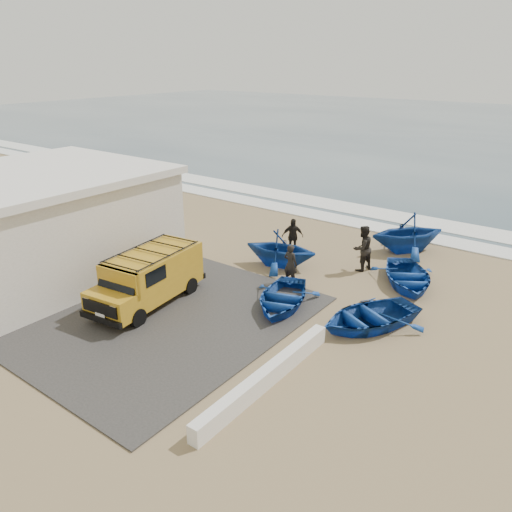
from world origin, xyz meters
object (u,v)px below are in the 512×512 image
Objects in this scene: fisherman_front at (291,264)px; fisherman_middle at (362,248)px; boat_near_left at (282,298)px; boat_mid_right at (407,277)px; building at (40,222)px; boat_near_right at (369,316)px; parapet at (266,377)px; van at (149,276)px; boat_far_left at (408,232)px; fisherman_back at (292,236)px; boat_mid_left at (280,248)px.

fisherman_middle is (1.70, 3.01, 0.16)m from fisherman_front.
boat_mid_right is at bearing 37.58° from boat_near_left.
building is at bearing 29.79° from fisherman_front.
boat_near_right is at bearing -119.46° from boat_mid_right.
fisherman_middle is (-1.52, 9.14, 0.73)m from parapet.
boat_near_left is 0.95× the size of boat_mid_right.
van is 12.32m from boat_far_left.
fisherman_back is at bearing 146.20° from boat_mid_right.
fisherman_middle is at bearing -37.78° from fisherman_back.
fisherman_front reaches higher than parapet.
boat_near_right is 1.18× the size of boat_mid_left.
building is 10.68m from fisherman_front.
boat_mid_left is 3.52m from fisherman_middle.
boat_far_left is (-1.68, 7.67, 0.56)m from boat_near_right.
fisherman_middle is (-2.39, 4.32, 0.62)m from boat_near_right.
boat_far_left is (11.68, 11.49, -1.22)m from building.
van is 9.06m from fisherman_middle.
parapet is at bearing -4.58° from building.
boat_mid_left is 1.85m from fisherman_front.
boat_near_left is at bearing -143.07° from boat_near_right.
boat_near_left is 5.45m from fisherman_back.
fisherman_back reaches higher than boat_near_right.
fisherman_middle reaches higher than boat_far_left.
van is 10.21m from boat_mid_right.
boat_near_left is 0.93× the size of boat_near_right.
van is 1.30× the size of boat_near_right.
boat_mid_right is 5.64m from fisherman_back.
fisherman_back reaches higher than boat_mid_right.
boat_near_left is 8.44m from boat_far_left.
fisherman_back is at bearing 0.14° from boat_mid_left.
fisherman_middle reaches higher than parapet.
van is 1.40× the size of boat_near_left.
parapet is 1.23× the size of van.
boat_mid_left is 1.88× the size of fisherman_front.
boat_far_left is (5.67, 10.94, -0.13)m from van.
boat_far_left is 3.42m from fisherman_middle.
parapet is 4.82m from boat_near_left.
boat_mid_right is at bearing -29.30° from boat_far_left.
boat_near_right is (13.36, 3.82, -1.77)m from building.
fisherman_front reaches higher than boat_mid_right.
boat_mid_left is 0.88× the size of boat_far_left.
fisherman_front is (-4.09, 1.32, 0.45)m from boat_near_right.
parapet is 6.96m from fisherman_front.
fisherman_back is at bearing 71.56° from van.
parapet is 8.85m from boat_mid_right.
building is 10.27m from boat_mid_left.
fisherman_back is (-2.63, 4.74, 0.50)m from boat_near_left.
fisherman_back is at bearing -100.70° from boat_far_left.
boat_near_right is 7.16m from fisherman_back.
fisherman_back is (1.52, 7.40, -0.22)m from van.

